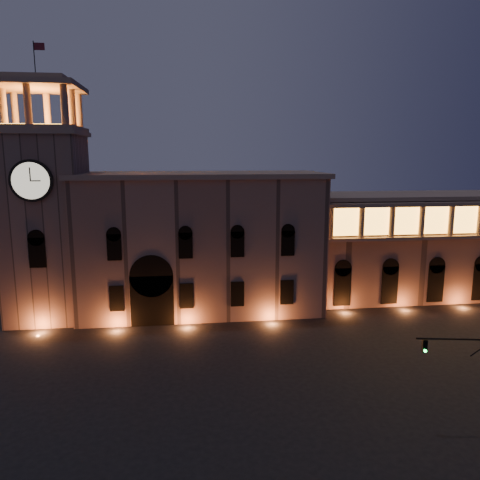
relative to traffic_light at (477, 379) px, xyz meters
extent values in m
plane|color=black|center=(-16.15, 8.62, -4.12)|extent=(160.00, 160.00, 0.00)
cube|color=#836355|center=(-18.15, 30.62, 4.38)|extent=(30.00, 12.00, 17.00)
cube|color=gray|center=(-18.15, 30.62, 13.18)|extent=(30.80, 12.80, 0.60)
cube|color=black|center=(-24.15, 25.22, -1.12)|extent=(5.00, 1.40, 6.00)
cylinder|color=black|center=(-24.15, 25.22, 1.88)|extent=(5.00, 1.40, 5.00)
cube|color=#FFA432|center=(-24.15, 25.02, -1.32)|extent=(4.20, 0.20, 5.00)
cube|color=#836355|center=(-36.65, 29.62, 6.88)|extent=(9.00, 9.00, 22.00)
cube|color=gray|center=(-36.65, 29.62, 18.13)|extent=(9.80, 9.80, 0.50)
cylinder|color=black|center=(-36.65, 24.94, 12.88)|extent=(4.60, 0.35, 4.60)
cylinder|color=beige|center=(-36.65, 24.80, 12.88)|extent=(4.00, 0.12, 4.00)
cube|color=gray|center=(-36.65, 29.62, 18.63)|extent=(9.40, 9.40, 0.50)
cube|color=#FFA432|center=(-36.65, 29.62, 18.93)|extent=(6.80, 6.80, 0.15)
cylinder|color=gray|center=(-36.65, 25.82, 20.98)|extent=(0.76, 0.76, 4.20)
cylinder|color=gray|center=(-32.85, 25.82, 20.98)|extent=(0.76, 0.76, 4.20)
cylinder|color=gray|center=(-40.45, 33.42, 20.98)|extent=(0.76, 0.76, 4.20)
cylinder|color=gray|center=(-36.65, 33.42, 20.98)|extent=(0.76, 0.76, 4.20)
cylinder|color=gray|center=(-32.85, 33.42, 20.98)|extent=(0.76, 0.76, 4.20)
cylinder|color=gray|center=(-40.45, 29.62, 20.98)|extent=(0.76, 0.76, 4.20)
cylinder|color=gray|center=(-32.85, 29.62, 20.98)|extent=(0.76, 0.76, 4.20)
cube|color=gray|center=(-36.65, 29.62, 23.38)|extent=(9.80, 9.80, 0.60)
cube|color=gray|center=(-36.65, 29.62, 23.98)|extent=(7.50, 7.50, 0.60)
cylinder|color=black|center=(-36.65, 29.62, 26.28)|extent=(0.10, 0.10, 4.00)
plane|color=#581923|center=(-36.05, 29.62, 27.68)|extent=(1.20, 0.00, 1.20)
cube|color=#7E5D50|center=(15.85, 32.62, 2.88)|extent=(40.00, 10.00, 14.00)
cube|color=gray|center=(15.85, 32.62, 10.13)|extent=(40.60, 10.60, 0.50)
cube|color=gray|center=(15.85, 27.12, 5.18)|extent=(40.00, 1.20, 0.40)
cube|color=gray|center=(15.85, 27.12, 9.48)|extent=(40.00, 1.40, 0.50)
cube|color=#FFA432|center=(15.85, 27.67, 7.38)|extent=(38.00, 0.15, 3.60)
cylinder|color=gray|center=(-2.15, 27.12, 7.38)|extent=(0.70, 0.70, 4.00)
cylinder|color=gray|center=(1.85, 27.12, 7.38)|extent=(0.70, 0.70, 4.00)
cylinder|color=gray|center=(5.85, 27.12, 7.38)|extent=(0.70, 0.70, 4.00)
cylinder|color=gray|center=(9.85, 27.12, 7.38)|extent=(0.70, 0.70, 4.00)
cylinder|color=gray|center=(13.85, 27.12, 7.38)|extent=(0.70, 0.70, 4.00)
cylinder|color=gray|center=(17.85, 27.12, 7.38)|extent=(0.70, 0.70, 4.00)
cylinder|color=black|center=(-1.72, 0.32, 2.92)|extent=(5.36, 1.09, 0.13)
cube|color=black|center=(-3.74, 0.69, 2.38)|extent=(0.37, 0.36, 0.92)
cylinder|color=#0CE53F|center=(-3.77, 0.52, 2.08)|extent=(0.21, 0.12, 0.20)
camera|label=1|loc=(-20.56, -28.48, 15.61)|focal=35.00mm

